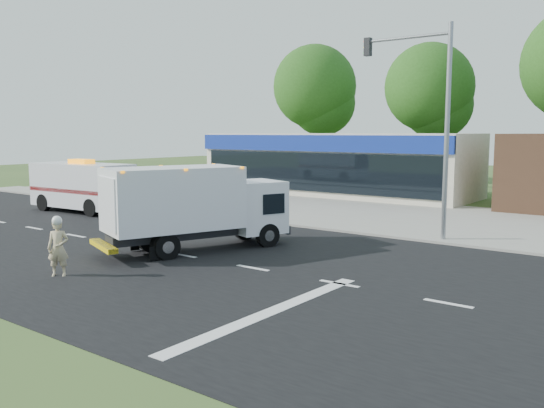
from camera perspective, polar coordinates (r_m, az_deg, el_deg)
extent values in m
plane|color=#385123|center=(17.42, -1.90, -6.40)|extent=(120.00, 120.00, 0.00)
cube|color=black|center=(17.42, -1.90, -6.39)|extent=(60.00, 14.00, 0.02)
cube|color=gray|center=(24.21, 10.42, -2.54)|extent=(60.00, 2.40, 0.12)
cube|color=gray|center=(29.46, 15.50, -1.07)|extent=(60.00, 9.00, 0.02)
cube|color=silver|center=(26.52, -22.50, -2.22)|extent=(1.20, 0.15, 0.01)
cube|color=silver|center=(24.01, -18.86, -2.99)|extent=(1.20, 0.15, 0.01)
cube|color=silver|center=(21.62, -14.39, -3.91)|extent=(1.20, 0.15, 0.01)
cube|color=silver|center=(19.40, -8.83, -5.03)|extent=(1.20, 0.15, 0.01)
cube|color=silver|center=(17.42, -1.90, -6.34)|extent=(1.20, 0.15, 0.01)
cube|color=silver|center=(15.76, 6.69, -7.84)|extent=(1.20, 0.15, 0.01)
cube|color=silver|center=(14.54, 17.07, -9.40)|extent=(1.20, 0.15, 0.01)
cube|color=silver|center=(13.36, 0.03, -10.55)|extent=(0.40, 7.00, 0.01)
cube|color=black|center=(19.79, -9.66, -3.02)|extent=(2.42, 4.47, 0.31)
cube|color=white|center=(21.06, -1.74, -0.23)|extent=(2.42, 2.34, 1.87)
cube|color=black|center=(21.47, 0.21, 0.39)|extent=(1.63, 0.73, 0.80)
cube|color=white|center=(19.61, -9.74, 0.56)|extent=(3.58, 4.92, 2.09)
cube|color=silver|center=(18.89, -16.04, 0.01)|extent=(1.68, 0.68, 1.69)
cube|color=yellow|center=(19.05, -16.36, -4.01)|extent=(2.11, 1.05, 0.16)
cube|color=orange|center=(19.52, -9.80, 3.55)|extent=(3.55, 4.76, 0.07)
cylinder|color=black|center=(21.95, -2.74, -2.45)|extent=(0.55, 0.89, 0.85)
cylinder|color=black|center=(20.51, -0.43, -3.12)|extent=(0.55, 0.89, 0.85)
cylinder|color=black|center=(20.42, -12.22, -3.32)|extent=(0.55, 0.89, 0.85)
cylinder|color=black|center=(18.78, -10.37, -4.19)|extent=(0.55, 0.89, 0.85)
imported|color=tan|center=(17.42, -20.42, -4.11)|extent=(0.70, 0.68, 1.63)
sphere|color=white|center=(17.29, -20.53, -1.56)|extent=(0.28, 0.28, 0.28)
cube|color=white|center=(31.17, -18.28, 1.81)|extent=(5.86, 2.54, 2.21)
cube|color=black|center=(29.27, -15.37, 2.24)|extent=(1.00, 2.15, 1.10)
cube|color=orange|center=(31.09, -18.37, 4.04)|extent=(1.36, 0.74, 0.22)
cube|color=red|center=(31.19, -18.27, 1.40)|extent=(5.86, 2.54, 0.20)
cylinder|color=black|center=(30.46, -14.57, 0.05)|extent=(0.90, 0.33, 0.88)
cylinder|color=black|center=(29.19, -17.48, -0.35)|extent=(0.90, 0.33, 0.88)
cylinder|color=black|center=(33.35, -18.86, 0.49)|extent=(0.90, 0.33, 0.88)
cylinder|color=black|center=(32.19, -21.67, 0.14)|extent=(0.90, 0.33, 0.88)
cube|color=beige|center=(38.61, 6.43, 4.00)|extent=(18.00, 6.00, 4.00)
cube|color=navy|center=(35.97, 3.97, 6.03)|extent=(18.00, 0.30, 1.00)
cube|color=black|center=(36.05, 3.94, 3.17)|extent=(17.00, 0.12, 2.40)
cylinder|color=gray|center=(22.13, 16.94, 6.63)|extent=(0.18, 0.18, 8.00)
cylinder|color=gray|center=(23.04, 13.16, 15.75)|extent=(3.40, 0.12, 0.12)
cube|color=black|center=(23.71, 9.48, 15.09)|extent=(0.25, 0.25, 0.70)
cylinder|color=#332114|center=(49.04, 4.19, 6.64)|extent=(0.56, 0.56, 7.35)
sphere|color=#234F16|center=(49.19, 4.24, 11.53)|extent=(6.93, 6.93, 6.93)
sphere|color=#234F16|center=(49.25, 5.04, 9.93)|extent=(5.46, 5.46, 5.46)
cylinder|color=#332114|center=(44.41, 15.14, 6.05)|extent=(0.56, 0.56, 6.86)
sphere|color=#234F16|center=(44.52, 15.31, 11.09)|extent=(6.47, 6.47, 6.47)
sphere|color=#234F16|center=(44.73, 16.10, 9.41)|extent=(5.10, 5.10, 5.10)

